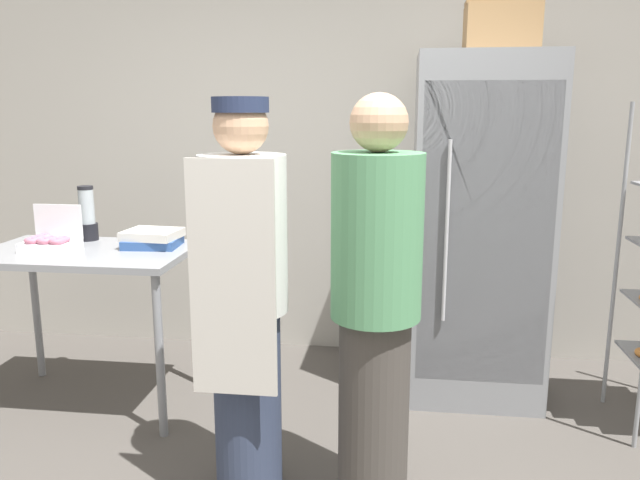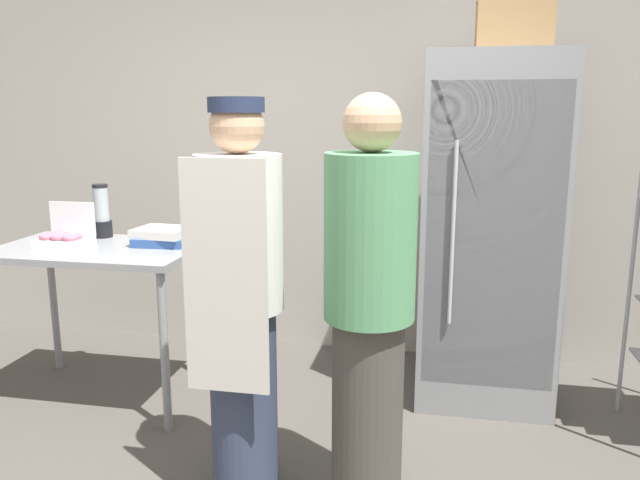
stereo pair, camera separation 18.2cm
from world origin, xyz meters
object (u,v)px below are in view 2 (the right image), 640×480
at_px(blender_pitcher, 102,214).
at_px(person_customer, 369,307).
at_px(donut_box, 64,238).
at_px(person_baker, 241,295).
at_px(binder_stack, 163,236).
at_px(cardboard_storage_box, 513,27).
at_px(refrigerator, 489,232).

distance_m(blender_pitcher, person_customer, 1.97).
relative_size(donut_box, person_baker, 0.17).
xyz_separation_m(binder_stack, cardboard_storage_box, (1.87, 0.37, 1.12)).
bearing_deg(donut_box, refrigerator, 12.14).
bearing_deg(person_baker, donut_box, 152.39).
xyz_separation_m(donut_box, person_baker, (1.23, -0.65, -0.06)).
relative_size(refrigerator, person_baker, 1.15).
height_order(refrigerator, donut_box, refrigerator).
relative_size(refrigerator, blender_pitcher, 6.11).
xyz_separation_m(donut_box, person_customer, (1.78, -0.68, -0.07)).
height_order(binder_stack, person_customer, person_customer).
bearing_deg(blender_pitcher, person_baker, -38.74).
relative_size(person_baker, person_customer, 0.99).
height_order(binder_stack, person_baker, person_baker).
bearing_deg(donut_box, cardboard_storage_box, 12.63).
relative_size(donut_box, cardboard_storage_box, 0.72).
distance_m(refrigerator, donut_box, 2.36).
bearing_deg(binder_stack, person_baker, -48.11).
bearing_deg(cardboard_storage_box, donut_box, -167.37).
relative_size(blender_pitcher, person_baker, 0.19).
bearing_deg(cardboard_storage_box, person_baker, -134.10).
bearing_deg(person_customer, blender_pitcher, 150.44).
bearing_deg(blender_pitcher, binder_stack, -16.10).
xyz_separation_m(refrigerator, blender_pitcher, (-2.24, -0.21, 0.06)).
bearing_deg(blender_pitcher, person_customer, -29.56).
bearing_deg(refrigerator, person_customer, -114.28).
xyz_separation_m(refrigerator, binder_stack, (-1.80, -0.33, -0.03)).
distance_m(refrigerator, cardboard_storage_box, 1.10).
bearing_deg(cardboard_storage_box, person_customer, -116.35).
xyz_separation_m(blender_pitcher, person_customer, (1.71, -0.97, -0.16)).
bearing_deg(person_customer, refrigerator, 65.72).
xyz_separation_m(blender_pitcher, person_baker, (1.16, -0.93, -0.15)).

